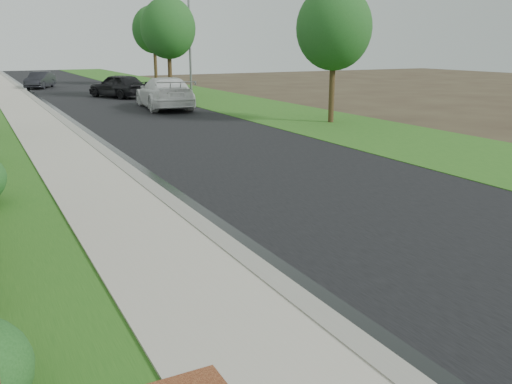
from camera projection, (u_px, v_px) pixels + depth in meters
ground at (324, 351)px, 6.69m from camera, size 120.00×120.00×0.00m
road at (97, 97)px, 38.64m from camera, size 8.00×90.00×0.02m
curb at (34, 99)px, 36.75m from camera, size 0.40×90.00×0.12m
wet_gutter at (40, 99)px, 36.91m from camera, size 0.50×90.00×0.00m
sidewalk at (14, 100)px, 36.17m from camera, size 2.20×90.00×0.10m
verge_far at (188, 93)px, 41.73m from camera, size 6.00×90.00×0.04m
white_suv at (164, 93)px, 31.39m from camera, size 3.16×6.45×1.81m
dark_car_mid at (118, 86)px, 37.88m from camera, size 3.78×5.21×1.65m
dark_car_far at (40, 80)px, 46.01m from camera, size 3.03×4.33×1.35m
streetlight at (187, 30)px, 38.33m from camera, size 1.88×0.50×8.17m
tree_near_right at (334, 28)px, 24.86m from camera, size 3.50×3.50×6.29m
tree_mid_right at (168, 28)px, 36.62m from camera, size 3.72×3.72×6.74m
tree_far_right at (154, 30)px, 48.11m from camera, size 3.79×3.79×7.00m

